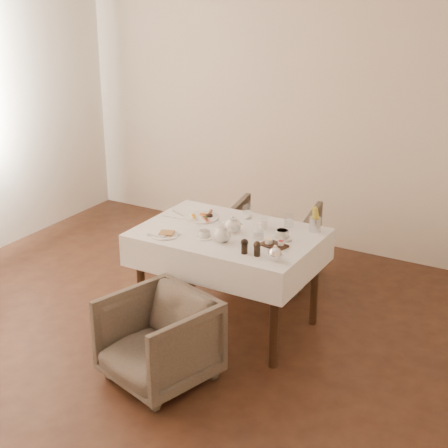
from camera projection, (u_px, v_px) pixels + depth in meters
The scene contains 20 objects.
table at pixel (228, 247), 4.93m from camera, with size 1.28×0.88×0.75m.
armchair_near at pixel (159, 340), 4.39m from camera, with size 0.62×0.64×0.58m, color #493E35.
armchair_far at pixel (272, 243), 5.81m from camera, with size 0.70×0.72×0.66m, color #493E35.
breakfast_plate at pixel (202, 217), 5.15m from camera, with size 0.27×0.27×0.03m.
side_plate at pixel (163, 235), 4.82m from camera, with size 0.20×0.20×0.02m.
teapot_centre at pixel (233, 224), 4.86m from camera, with size 0.16×0.12×0.12m, color white, non-canonical shape.
teapot_front at pixel (222, 234), 4.68m from camera, with size 0.16×0.13×0.13m, color white, non-canonical shape.
creamer at pixel (263, 224), 4.93m from camera, with size 0.06×0.06×0.07m, color white.
teacup_near at pixel (204, 235), 4.77m from camera, with size 0.12×0.12×0.06m.
teacup_far at pixel (282, 235), 4.75m from camera, with size 0.14×0.14×0.07m.
glass_left at pixel (247, 212), 5.13m from camera, with size 0.07×0.07×0.10m, color silver.
glass_mid at pixel (259, 232), 4.75m from camera, with size 0.07×0.07×0.10m, color silver.
glass_right at pixel (289, 221), 4.97m from camera, with size 0.07×0.07×0.09m, color silver.
condiment_board at pixel (274, 244), 4.64m from camera, with size 0.20×0.15×0.04m.
pepper_mill_left at pixel (244, 246), 4.51m from camera, with size 0.05×0.05×0.10m, color black, non-canonical shape.
pepper_mill_right at pixel (257, 248), 4.48m from camera, with size 0.05×0.05×0.10m, color black, non-canonical shape.
silver_pot at pixel (275, 253), 4.40m from camera, with size 0.11×0.09×0.11m, color white, non-canonical shape.
fries_cup at pixel (315, 221), 4.88m from camera, with size 0.09×0.09×0.18m.
cutlery_fork at pixel (179, 214), 5.23m from camera, with size 0.01×0.18×0.00m, color silver.
cutlery_knife at pixel (173, 218), 5.16m from camera, with size 0.01×0.19×0.00m, color silver.
Camera 1 is at (2.61, -3.28, 2.57)m, focal length 55.00 mm.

